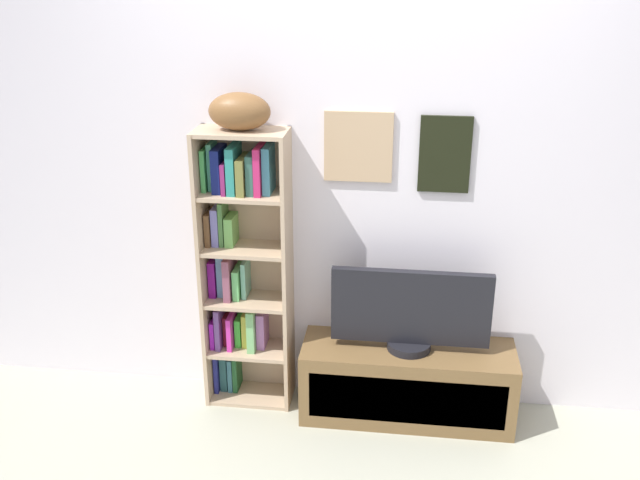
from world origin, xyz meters
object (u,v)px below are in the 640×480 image
object	(u,v)px
bookshelf	(241,266)
tv_stand	(407,382)
television	(411,311)
football	(239,111)

from	to	relation	value
bookshelf	tv_stand	bearing A→B (deg)	-5.82
bookshelf	television	size ratio (longest dim) A/B	1.88
bookshelf	tv_stand	world-z (taller)	bookshelf
football	television	size ratio (longest dim) A/B	0.37
bookshelf	television	xyz separation A→B (m)	(0.87, -0.09, -0.16)
tv_stand	football	bearing A→B (deg)	175.85
bookshelf	tv_stand	distance (m)	1.04
tv_stand	bookshelf	bearing A→B (deg)	174.18
tv_stand	television	distance (m)	0.41
bookshelf	football	xyz separation A→B (m)	(0.03, -0.03, 0.80)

